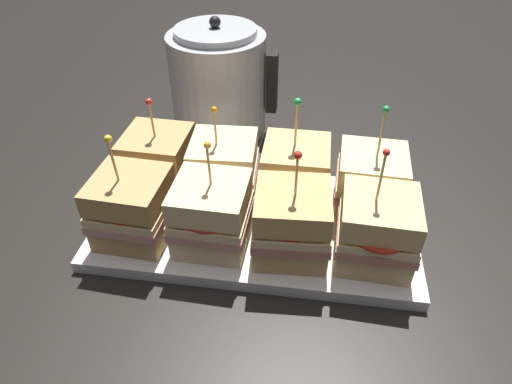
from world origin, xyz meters
TOP-DOWN VIEW (x-y plane):
  - ground_plane at (0.00, 0.00)m, footprint 6.00×6.00m
  - serving_platter at (0.00, 0.00)m, footprint 0.46×0.24m
  - sandwich_front_far_left at (-0.16, -0.05)m, footprint 0.10×0.10m
  - sandwich_front_center_left at (-0.05, -0.05)m, footprint 0.10×0.10m
  - sandwich_front_center_right at (0.05, -0.05)m, footprint 0.10×0.10m
  - sandwich_front_far_right at (0.16, -0.05)m, footprint 0.10×0.11m
  - sandwich_back_far_left at (-0.16, 0.06)m, footprint 0.10×0.10m
  - sandwich_back_center_left at (-0.06, 0.05)m, footprint 0.10×0.10m
  - sandwich_back_center_right at (0.05, 0.05)m, footprint 0.10×0.10m
  - sandwich_back_far_right at (0.16, 0.05)m, footprint 0.10×0.10m
  - kettle_steel at (-0.11, 0.28)m, footprint 0.20×0.18m

SIDE VIEW (x-z plane):
  - ground_plane at x=0.00m, z-range 0.00..0.00m
  - serving_platter at x=0.00m, z-range 0.00..0.02m
  - sandwich_back_far_right at x=0.16m, z-range -0.02..0.15m
  - sandwich_back_center_left at x=-0.06m, z-range -0.01..0.14m
  - sandwich_front_far_left at x=-0.16m, z-range -0.02..0.15m
  - sandwich_front_center_left at x=-0.05m, z-range -0.01..0.14m
  - sandwich_front_center_right at x=0.05m, z-range -0.01..0.15m
  - sandwich_back_far_left at x=-0.16m, z-range -0.01..0.14m
  - sandwich_back_center_right at x=0.05m, z-range -0.02..0.15m
  - sandwich_front_far_right at x=0.16m, z-range -0.02..0.15m
  - kettle_steel at x=-0.11m, z-range -0.01..0.20m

